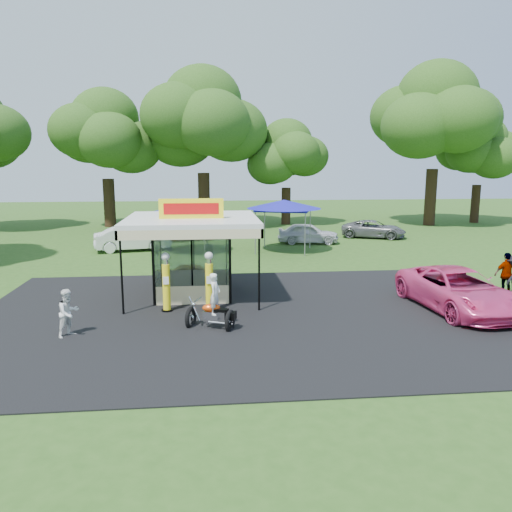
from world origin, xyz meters
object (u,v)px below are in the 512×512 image
(gas_pump_right, at_px, (209,283))
(spectator_east_b, at_px, (507,274))
(gas_station_kiosk, at_px, (193,255))
(a_frame_sign, at_px, (479,306))
(bg_car_c, at_px, (308,233))
(spectator_west, at_px, (68,313))
(pink_sedan, at_px, (458,290))
(bg_car_b, at_px, (183,231))
(gas_pump_left, at_px, (166,284))
(motorcycle, at_px, (213,307))
(bg_car_d, at_px, (374,229))
(tent_east, at_px, (284,205))
(tent_west, at_px, (183,209))
(kiosk_car, at_px, (195,273))
(bg_car_a, at_px, (132,239))

(gas_pump_right, bearing_deg, spectator_east_b, 5.29)
(gas_station_kiosk, xyz_separation_m, a_frame_sign, (10.35, -4.42, -1.28))
(spectator_east_b, relative_size, bg_car_c, 0.44)
(a_frame_sign, xyz_separation_m, spectator_west, (-14.28, -0.33, 0.29))
(gas_station_kiosk, distance_m, pink_sedan, 10.69)
(bg_car_b, distance_m, bg_car_c, 9.14)
(a_frame_sign, distance_m, spectator_west, 14.29)
(gas_pump_left, distance_m, motorcycle, 2.80)
(bg_car_b, xyz_separation_m, bg_car_d, (14.37, -0.08, 0.00))
(gas_pump_right, bearing_deg, tent_east, 69.45)
(gas_station_kiosk, height_order, gas_pump_left, gas_station_kiosk)
(motorcycle, bearing_deg, tent_east, 93.59)
(pink_sedan, bearing_deg, tent_west, 122.97)
(spectator_east_b, xyz_separation_m, tent_west, (-14.19, 11.97, 1.82))
(kiosk_car, bearing_deg, spectator_west, 150.56)
(gas_station_kiosk, distance_m, motorcycle, 4.64)
(gas_pump_right, distance_m, tent_east, 13.96)
(bg_car_c, bearing_deg, gas_pump_left, 159.07)
(gas_station_kiosk, xyz_separation_m, spectator_east_b, (13.33, -1.26, -0.86))
(gas_station_kiosk, xyz_separation_m, bg_car_b, (-1.14, 15.73, -1.13))
(motorcycle, xyz_separation_m, tent_east, (4.74, 15.00, 2.20))
(spectator_west, distance_m, bg_car_d, 26.65)
(gas_station_kiosk, bearing_deg, a_frame_sign, -23.12)
(gas_station_kiosk, xyz_separation_m, bg_car_c, (7.71, 13.43, -1.06))
(pink_sedan, xyz_separation_m, spectator_east_b, (3.18, 1.93, 0.12))
(tent_west, bearing_deg, gas_pump_left, -90.42)
(gas_pump_right, distance_m, bg_car_c, 17.36)
(gas_pump_left, distance_m, tent_east, 14.49)
(pink_sedan, xyz_separation_m, tent_west, (-11.01, 13.91, 1.94))
(gas_pump_left, bearing_deg, tent_east, 63.18)
(bg_car_c, height_order, tent_west, tent_west)
(gas_pump_right, xyz_separation_m, tent_east, (4.86, 12.96, 1.87))
(gas_pump_left, bearing_deg, spectator_west, -140.36)
(a_frame_sign, xyz_separation_m, tent_east, (-4.83, 14.95, 2.48))
(bg_car_a, relative_size, bg_car_c, 1.13)
(motorcycle, relative_size, pink_sedan, 0.35)
(spectator_west, height_order, bg_car_d, spectator_west)
(bg_car_b, bearing_deg, bg_car_a, 127.33)
(spectator_west, distance_m, tent_west, 15.89)
(gas_station_kiosk, distance_m, tent_east, 11.95)
(bg_car_d, bearing_deg, tent_west, 132.94)
(pink_sedan, height_order, tent_west, tent_west)
(gas_pump_left, xyz_separation_m, bg_car_b, (-0.18, 18.02, -0.45))
(spectator_west, distance_m, bg_car_c, 21.58)
(bg_car_a, bearing_deg, pink_sedan, -148.03)
(spectator_east_b, height_order, bg_car_b, spectator_east_b)
(spectator_west, relative_size, bg_car_b, 0.35)
(bg_car_a, bearing_deg, tent_east, -108.61)
(tent_west, bearing_deg, gas_station_kiosk, -85.41)
(gas_pump_right, distance_m, a_frame_sign, 9.91)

